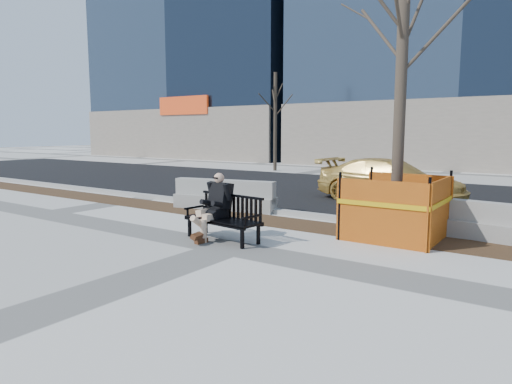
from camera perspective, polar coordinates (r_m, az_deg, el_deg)
ground at (r=8.65m, az=-3.40°, el=-6.98°), size 120.00×120.00×0.00m
mulch_strip at (r=10.76m, az=5.19°, el=-4.07°), size 40.00×1.20×0.02m
asphalt_street at (r=16.37m, az=15.94°, el=-0.32°), size 60.00×10.40×0.01m
curb at (r=11.57m, az=7.51°, el=-3.00°), size 60.00×0.25×0.12m
bench at (r=9.23m, az=-4.19°, el=-6.05°), size 1.80×0.83×0.93m
seated_man at (r=9.43m, az=-5.01°, el=-5.76°), size 0.70×1.03×1.35m
tree_fence at (r=9.87m, az=17.01°, el=-5.47°), size 2.76×2.76×6.87m
sedan at (r=14.81m, az=16.43°, el=-1.16°), size 4.72×2.19×1.33m
jersey_barrier_left at (r=12.77m, az=-3.98°, el=-2.22°), size 3.04×1.21×0.85m
jersey_barrier_right at (r=10.56m, az=22.56°, el=-4.88°), size 2.76×0.88×0.78m
far_tree_left at (r=25.58m, az=2.40°, el=2.72°), size 2.63×2.63×5.83m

